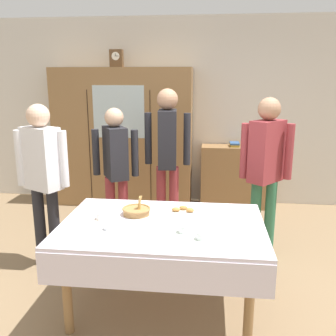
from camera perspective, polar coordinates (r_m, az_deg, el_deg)
name	(u,v)px	position (r m, az deg, el deg)	size (l,w,h in m)	color
ground_plane	(165,293)	(3.49, -0.39, -18.55)	(12.00, 12.00, 0.00)	#846B4C
back_wall	(186,112)	(5.61, 2.82, 8.51)	(6.40, 0.10, 2.70)	silver
dining_table	(162,237)	(2.98, -0.95, -10.44)	(1.59, 1.07, 0.75)	olive
wall_cabinet	(123,138)	(5.50, -6.86, 4.59)	(1.99, 0.46, 1.99)	olive
mantel_clock	(116,58)	(5.45, -7.87, 16.24)	(0.18, 0.11, 0.24)	brown
bookshelf_low	(233,176)	(5.53, 9.90, -1.28)	(0.93, 0.35, 0.90)	olive
book_stack	(234,144)	(5.43, 10.11, 3.59)	(0.13, 0.22, 0.06)	#B29333
tea_cup_far_right	(110,227)	(2.86, -8.91, -8.91)	(0.13, 0.13, 0.06)	white
tea_cup_back_edge	(101,217)	(3.07, -10.14, -7.38)	(0.13, 0.13, 0.06)	white
tea_cup_mid_left	(202,237)	(2.68, 5.15, -10.39)	(0.13, 0.13, 0.06)	silver
tea_cup_near_right	(184,230)	(2.78, 2.41, -9.42)	(0.13, 0.13, 0.06)	silver
bread_basket	(137,210)	(3.15, -4.83, -6.48)	(0.24, 0.24, 0.16)	#9E7542
pastry_plate	(183,212)	(3.17, 2.29, -6.68)	(0.28, 0.28, 0.05)	white
spoon_center	(146,239)	(2.70, -3.40, -10.76)	(0.12, 0.02, 0.01)	silver
spoon_mid_right	(235,211)	(3.26, 10.21, -6.50)	(0.12, 0.02, 0.01)	silver
spoon_front_edge	(242,225)	(2.98, 11.27, -8.58)	(0.12, 0.02, 0.01)	silver
person_beside_shelf	(43,170)	(3.80, -18.60, -0.35)	(0.52, 0.34, 1.62)	#232328
person_behind_table_left	(167,149)	(4.23, -0.08, 2.92)	(0.52, 0.38, 1.74)	#933338
person_near_right_end	(266,163)	(3.89, 14.71, 0.78)	(0.52, 0.40, 1.67)	#33704C
person_behind_table_right	(116,163)	(4.19, -8.00, 0.74)	(0.52, 0.41, 1.54)	#933338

